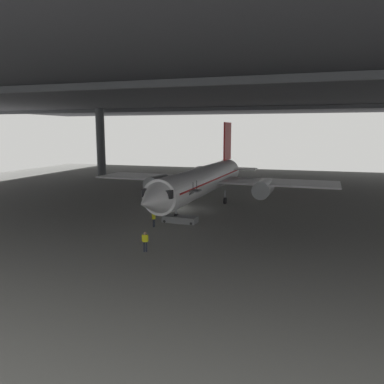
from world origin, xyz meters
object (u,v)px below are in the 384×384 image
airplane_main (204,180)px  crew_worker_near_nose (145,240)px  crew_worker_by_stairs (154,218)px  boarding_stairs (181,216)px

airplane_main → crew_worker_near_nose: bearing=-88.2°
airplane_main → crew_worker_by_stairs: 13.09m
boarding_stairs → crew_worker_by_stairs: bearing=-126.3°
crew_worker_by_stairs → boarding_stairs: bearing=53.7°
boarding_stairs → crew_worker_near_nose: (0.50, -10.50, 0.24)m
boarding_stairs → crew_worker_near_nose: bearing=-87.3°
airplane_main → crew_worker_by_stairs: (-1.87, -12.72, -2.44)m
boarding_stairs → crew_worker_near_nose: 10.51m
airplane_main → crew_worker_by_stairs: bearing=-98.4°
airplane_main → crew_worker_near_nose: (0.64, -20.48, -2.45)m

